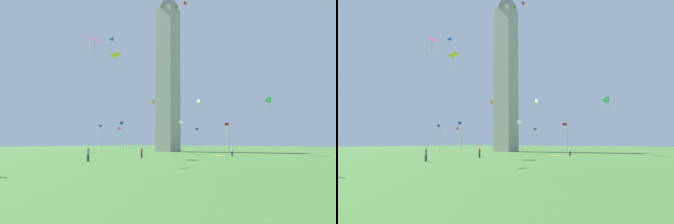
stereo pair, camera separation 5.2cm
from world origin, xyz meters
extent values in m
plane|color=#3D6B2D|center=(0.00, 0.00, 0.00)|extent=(260.00, 260.00, 0.00)
cube|color=#A8A399|center=(0.00, 0.00, 20.06)|extent=(5.02, 5.02, 40.12)
pyramid|color=gray|center=(0.00, 0.00, 42.86)|extent=(5.02, 5.02, 5.47)
cylinder|color=silver|center=(17.53, 0.00, 3.61)|extent=(0.14, 0.14, 7.23)
cube|color=red|center=(18.08, 0.00, 6.78)|extent=(1.00, 0.03, 0.64)
cylinder|color=silver|center=(12.40, 12.40, 3.61)|extent=(0.14, 0.14, 7.23)
cube|color=#1E2D99|center=(12.95, 12.40, 6.78)|extent=(1.00, 0.03, 0.64)
cylinder|color=silver|center=(0.00, 17.53, 3.61)|extent=(0.14, 0.14, 7.23)
cube|color=#1E2D99|center=(0.55, 17.53, 6.78)|extent=(1.00, 0.03, 0.64)
cylinder|color=silver|center=(-12.40, 12.40, 3.61)|extent=(0.14, 0.14, 7.23)
cube|color=white|center=(-11.85, 12.40, 6.78)|extent=(1.00, 0.03, 0.64)
cylinder|color=silver|center=(-17.53, 0.00, 3.61)|extent=(0.14, 0.14, 7.23)
cube|color=red|center=(-16.98, 0.00, 6.78)|extent=(1.00, 0.03, 0.64)
cylinder|color=silver|center=(-12.40, -12.40, 3.61)|extent=(0.14, 0.14, 7.23)
cube|color=white|center=(-11.85, -12.40, 6.78)|extent=(1.00, 0.03, 0.64)
cylinder|color=silver|center=(0.00, -17.53, 3.61)|extent=(0.14, 0.14, 7.23)
cube|color=#1E2D99|center=(0.55, -17.53, 6.78)|extent=(1.00, 0.03, 0.64)
cylinder|color=silver|center=(12.40, -12.40, 3.61)|extent=(0.14, 0.14, 7.23)
cube|color=#1E2D99|center=(12.95, -12.40, 6.78)|extent=(1.00, 0.03, 0.64)
cylinder|color=#2D2D38|center=(-23.55, 13.58, 0.40)|extent=(0.29, 0.29, 0.80)
cylinder|color=white|center=(-23.55, 13.58, 1.10)|extent=(0.32, 0.32, 0.59)
sphere|color=beige|center=(-23.55, 13.58, 1.51)|extent=(0.24, 0.24, 0.24)
cylinder|color=#2D2D38|center=(-14.14, 39.20, 0.40)|extent=(0.29, 0.29, 0.80)
cylinder|color=gray|center=(-14.14, 39.20, 1.15)|extent=(0.32, 0.32, 0.69)
sphere|color=#936B4C|center=(-14.14, 39.20, 1.61)|extent=(0.24, 0.24, 0.24)
cylinder|color=#2D2D38|center=(-14.02, 28.21, 0.40)|extent=(0.29, 0.29, 0.80)
cylinder|color=red|center=(-14.02, 28.21, 1.08)|extent=(0.32, 0.32, 0.56)
sphere|color=tan|center=(-14.02, 28.21, 1.48)|extent=(0.24, 0.24, 0.24)
cube|color=yellow|center=(-10.86, 31.30, 16.81)|extent=(1.75, 1.81, 0.55)
cylinder|color=#A4921C|center=(-10.86, 31.30, 15.64)|extent=(0.04, 0.04, 1.75)
cube|color=pink|center=(-18.41, 42.39, 14.42)|extent=(1.15, 1.33, 0.74)
cylinder|color=#A44A79|center=(-18.41, 42.39, 13.51)|extent=(0.04, 0.04, 1.37)
cone|color=white|center=(-18.94, 17.53, 9.91)|extent=(1.23, 1.32, 1.09)
cylinder|color=#A7A7A7|center=(-18.94, 17.53, 9.23)|extent=(0.04, 0.04, 1.02)
cone|color=blue|center=(1.28, 20.67, 25.34)|extent=(1.71, 1.66, 1.37)
cylinder|color=#233C9D|center=(1.28, 20.67, 24.45)|extent=(0.04, 0.04, 1.34)
cone|color=green|center=(-29.01, 7.06, 10.61)|extent=(2.12, 2.10, 1.73)
cylinder|color=#208035|center=(-29.01, 7.06, 9.57)|extent=(0.04, 0.04, 1.56)
cone|color=red|center=(-12.68, 11.53, 33.52)|extent=(1.24, 1.19, 1.03)
cylinder|color=maroon|center=(-12.68, 11.53, 32.82)|extent=(0.04, 0.04, 1.04)
cube|color=orange|center=(-3.20, 10.85, 12.02)|extent=(0.77, 0.45, 0.88)
cylinder|color=#A75C15|center=(-3.20, 10.85, 11.33)|extent=(0.04, 0.04, 1.03)
cube|color=orange|center=(-20.84, 13.29, 0.01)|extent=(2.28, 2.21, 0.01)
camera|label=1|loc=(-43.60, 64.15, 2.43)|focal=30.46mm
camera|label=2|loc=(-43.64, 64.12, 2.43)|focal=30.46mm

